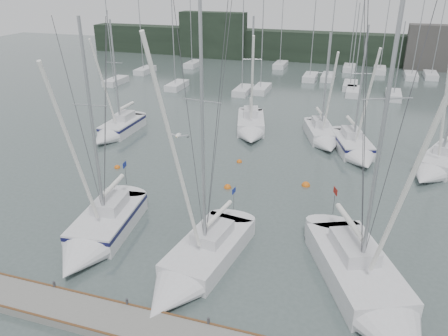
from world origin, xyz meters
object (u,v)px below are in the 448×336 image
(sailboat_mid_c, at_px, (323,137))
(sailboat_mid_d, at_px, (356,150))
(sailboat_near_center, at_px, (191,269))
(sailboat_near_right, at_px, (374,298))
(sailboat_mid_a, at_px, (116,130))
(buoy_a, at_px, (228,188))
(buoy_c, at_px, (117,168))
(sailboat_mid_b, at_px, (251,128))
(buoy_b, at_px, (306,186))
(buoy_d, at_px, (239,162))
(sailboat_near_left, at_px, (97,235))
(sailboat_mid_e, at_px, (436,166))

(sailboat_mid_c, relative_size, sailboat_mid_d, 0.91)
(sailboat_near_center, height_order, sailboat_near_right, sailboat_near_right)
(sailboat_mid_a, relative_size, buoy_a, 21.07)
(sailboat_near_right, relative_size, buoy_c, 34.19)
(sailboat_mid_b, height_order, buoy_b, sailboat_mid_b)
(sailboat_mid_b, height_order, sailboat_mid_c, sailboat_mid_b)
(sailboat_mid_a, bearing_deg, buoy_d, -10.84)
(buoy_a, bearing_deg, buoy_d, 95.85)
(sailboat_near_right, distance_m, buoy_d, 18.26)
(sailboat_near_left, bearing_deg, sailboat_near_right, -9.65)
(sailboat_mid_e, bearing_deg, buoy_b, -126.73)
(sailboat_near_center, distance_m, buoy_a, 10.51)
(sailboat_near_center, relative_size, sailboat_near_right, 0.94)
(sailboat_near_right, xyz_separation_m, buoy_d, (-10.75, 14.75, -0.60))
(sailboat_mid_d, height_order, buoy_a, sailboat_mid_d)
(sailboat_mid_b, bearing_deg, sailboat_mid_e, -30.16)
(buoy_b, xyz_separation_m, buoy_c, (-14.99, -1.43, 0.00))
(sailboat_near_left, relative_size, sailboat_mid_d, 1.17)
(sailboat_near_left, distance_m, buoy_c, 10.89)
(buoy_a, distance_m, buoy_c, 9.60)
(sailboat_mid_c, distance_m, buoy_d, 9.06)
(sailboat_near_left, relative_size, sailboat_near_right, 0.83)
(sailboat_near_center, distance_m, buoy_d, 15.37)
(sailboat_mid_a, relative_size, sailboat_mid_e, 1.01)
(buoy_a, bearing_deg, sailboat_mid_d, 46.43)
(sailboat_near_right, relative_size, sailboat_mid_c, 1.56)
(sailboat_near_center, relative_size, buoy_b, 24.29)
(sailboat_mid_c, relative_size, buoy_d, 22.87)
(sailboat_near_right, distance_m, buoy_b, 12.96)
(sailboat_near_left, bearing_deg, sailboat_mid_c, 55.67)
(buoy_a, relative_size, buoy_c, 1.13)
(buoy_c, bearing_deg, buoy_b, 5.45)
(sailboat_near_center, bearing_deg, sailboat_near_right, 11.23)
(sailboat_near_right, relative_size, buoy_d, 35.71)
(sailboat_mid_d, height_order, buoy_c, sailboat_mid_d)
(sailboat_mid_e, relative_size, buoy_a, 20.89)
(buoy_a, distance_m, buoy_d, 4.87)
(sailboat_mid_c, relative_size, sailboat_mid_e, 0.92)
(sailboat_near_left, xyz_separation_m, sailboat_mid_b, (3.70, 21.10, -0.01))
(sailboat_near_left, bearing_deg, sailboat_mid_b, 73.01)
(buoy_a, bearing_deg, sailboat_near_right, -44.03)
(sailboat_mid_e, xyz_separation_m, buoy_c, (-24.35, -6.81, -0.56))
(sailboat_mid_e, bearing_deg, buoy_a, -129.77)
(sailboat_mid_e, bearing_deg, sailboat_mid_b, -171.90)
(buoy_a, height_order, buoy_b, buoy_b)
(sailboat_mid_d, distance_m, buoy_d, 10.11)
(sailboat_near_right, height_order, buoy_d, sailboat_near_right)
(sailboat_near_center, distance_m, sailboat_mid_e, 22.39)
(sailboat_mid_e, xyz_separation_m, buoy_b, (-9.36, -5.38, -0.56))
(sailboat_near_center, relative_size, sailboat_mid_b, 1.31)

